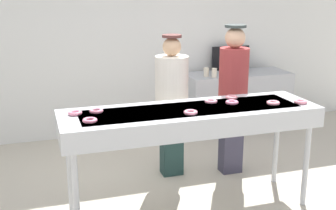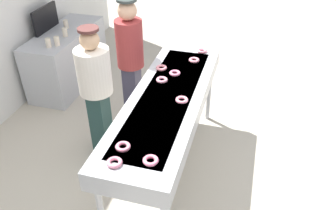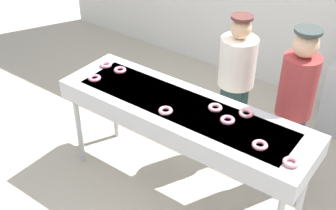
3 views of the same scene
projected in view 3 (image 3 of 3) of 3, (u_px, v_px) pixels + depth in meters
ground_plane at (181, 189)px, 4.47m from camera, size 16.00×16.00×0.00m
fryer_conveyor at (182, 115)px, 3.95m from camera, size 2.46×0.72×1.04m
strawberry_donut_0 at (227, 120)px, 3.69m from camera, size 0.13×0.13×0.03m
strawberry_donut_1 at (106, 65)px, 4.49m from camera, size 0.18×0.18×0.03m
strawberry_donut_2 at (246, 113)px, 3.77m from camera, size 0.17×0.17×0.03m
strawberry_donut_3 at (166, 111)px, 3.80m from camera, size 0.16×0.16×0.03m
strawberry_donut_4 at (291, 162)px, 3.24m from camera, size 0.16×0.16×0.03m
strawberry_donut_5 at (94, 78)px, 4.27m from camera, size 0.17×0.17×0.03m
strawberry_donut_6 at (260, 145)px, 3.41m from camera, size 0.16×0.16×0.03m
strawberry_donut_7 at (120, 70)px, 4.40m from camera, size 0.16×0.16×0.03m
strawberry_donut_8 at (215, 108)px, 3.84m from camera, size 0.16×0.16×0.03m
worker_baker at (236, 78)px, 4.46m from camera, size 0.37×0.37×1.64m
worker_assistant at (294, 104)px, 4.00m from camera, size 0.33×0.33×1.74m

